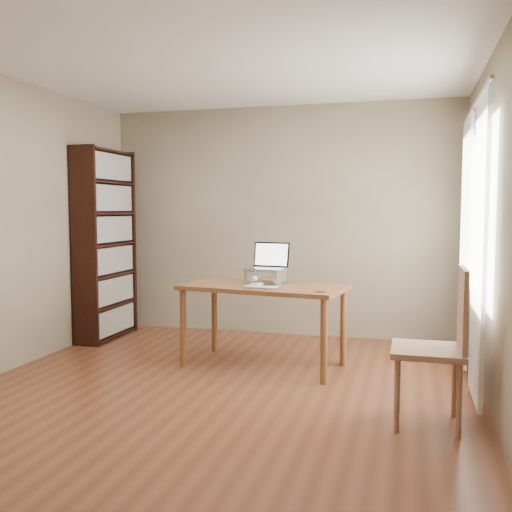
{
  "coord_description": "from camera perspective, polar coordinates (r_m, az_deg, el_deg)",
  "views": [
    {
      "loc": [
        1.44,
        -4.11,
        1.44
      ],
      "look_at": [
        0.09,
        0.85,
        1.02
      ],
      "focal_mm": 40.0,
      "sensor_mm": 36.0,
      "label": 1
    }
  ],
  "objects": [
    {
      "name": "desk",
      "position": [
        5.2,
        0.75,
        -3.94
      ],
      "size": [
        1.55,
        0.94,
        0.75
      ],
      "rotation": [
        0.0,
        0.0,
        -0.15
      ],
      "color": "brown",
      "rests_on": "ground"
    },
    {
      "name": "curtains",
      "position": [
        4.94,
        20.75,
        1.29
      ],
      "size": [
        0.03,
        1.9,
        2.25
      ],
      "color": "white",
      "rests_on": "ground"
    },
    {
      "name": "laptop",
      "position": [
        5.3,
        1.14,
        -0.65
      ],
      "size": [
        0.38,
        0.34,
        0.25
      ],
      "rotation": [
        0.0,
        0.0,
        -0.15
      ],
      "color": "silver",
      "rests_on": "laptop_stand"
    },
    {
      "name": "keyboard",
      "position": [
        4.97,
        0.51,
        -3.16
      ],
      "size": [
        0.31,
        0.16,
        0.02
      ],
      "rotation": [
        0.0,
        0.0,
        -0.11
      ],
      "color": "silver",
      "rests_on": "desk"
    },
    {
      "name": "bookshelf",
      "position": [
        6.55,
        -14.81,
        1.15
      ],
      "size": [
        0.3,
        0.9,
        2.1
      ],
      "color": "black",
      "rests_on": "ground"
    },
    {
      "name": "coaster",
      "position": [
        4.79,
        6.46,
        -3.55
      ],
      "size": [
        0.09,
        0.09,
        0.01
      ],
      "primitive_type": "cylinder",
      "color": "brown",
      "rests_on": "desk"
    },
    {
      "name": "room",
      "position": [
        4.36,
        -3.67,
        2.89
      ],
      "size": [
        4.04,
        4.54,
        2.64
      ],
      "color": "#582C17",
      "rests_on": "ground"
    },
    {
      "name": "laptop_stand",
      "position": [
        5.25,
        0.97,
        -1.92
      ],
      "size": [
        0.32,
        0.25,
        0.13
      ],
      "rotation": [
        0.0,
        0.0,
        -0.15
      ],
      "color": "silver",
      "rests_on": "desk"
    },
    {
      "name": "chair",
      "position": [
        3.98,
        18.04,
        -8.02
      ],
      "size": [
        0.47,
        0.47,
        1.06
      ],
      "rotation": [
        0.0,
        0.0,
        -0.0
      ],
      "color": "#A07157",
      "rests_on": "ground"
    },
    {
      "name": "cat",
      "position": [
        5.28,
        1.15,
        -2.09
      ],
      "size": [
        0.24,
        0.48,
        0.15
      ],
      "rotation": [
        0.0,
        0.0,
        -0.35
      ],
      "color": "#463D37",
      "rests_on": "desk"
    }
  ]
}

